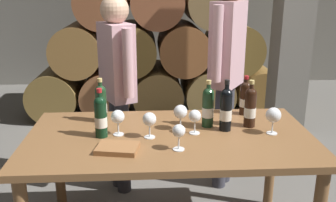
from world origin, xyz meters
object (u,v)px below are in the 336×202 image
object	(u,v)px
wine_bottle_1	(208,107)
wine_bottle_3	(245,98)
wine_bottle_0	(101,116)
wine_glass_1	(195,117)
wine_glass_5	(273,116)
wine_bottle_5	(226,109)
sommelier_presenting	(227,62)
wine_glass_2	(179,132)
wine_glass_4	(149,120)
taster_seated_left	(117,79)
tasting_notebook	(118,148)
dining_table	(170,149)
wine_bottle_2	(101,103)
wine_glass_3	(180,112)
wine_glass_0	(118,117)
wine_bottle_4	(250,107)

from	to	relation	value
wine_bottle_1	wine_bottle_3	size ratio (longest dim) A/B	1.11
wine_bottle_0	wine_glass_1	distance (m)	0.55
wine_glass_5	wine_bottle_0	bearing A→B (deg)	179.15
wine_bottle_3	wine_bottle_5	size ratio (longest dim) A/B	0.85
wine_bottle_5	sommelier_presenting	distance (m)	0.71
wine_glass_2	sommelier_presenting	xyz separation A→B (m)	(0.45, 0.95, 0.18)
wine_bottle_0	wine_bottle_5	bearing A→B (deg)	4.59
sommelier_presenting	wine_glass_4	bearing A→B (deg)	-127.84
wine_glass_5	taster_seated_left	distance (m)	1.21
wine_bottle_1	tasting_notebook	world-z (taller)	wine_bottle_1
dining_table	wine_bottle_3	distance (m)	0.67
wine_bottle_1	wine_bottle_2	xyz separation A→B (m)	(-0.67, 0.12, -0.00)
wine_bottle_5	sommelier_presenting	bearing A→B (deg)	78.52
wine_glass_3	tasting_notebook	world-z (taller)	wine_glass_3
wine_bottle_0	wine_bottle_2	world-z (taller)	wine_bottle_0
wine_bottle_5	tasting_notebook	size ratio (longest dim) A/B	1.45
wine_bottle_0	wine_glass_1	world-z (taller)	wine_bottle_0
wine_glass_0	wine_bottle_0	bearing A→B (deg)	-168.20
wine_glass_2	wine_glass_4	world-z (taller)	wine_glass_4
wine_glass_2	wine_glass_3	size ratio (longest dim) A/B	0.93
wine_bottle_1	wine_glass_5	distance (m)	0.40
wine_bottle_0	wine_glass_3	bearing A→B (deg)	10.10
wine_bottle_3	sommelier_presenting	bearing A→B (deg)	97.26
wine_glass_0	sommelier_presenting	bearing A→B (deg)	42.59
wine_glass_2	wine_glass_3	distance (m)	0.29
wine_bottle_1	sommelier_presenting	bearing A→B (deg)	68.89
wine_bottle_5	wine_glass_1	world-z (taller)	wine_bottle_5
wine_bottle_4	wine_bottle_1	bearing A→B (deg)	176.40
wine_glass_1	wine_bottle_5	bearing A→B (deg)	12.78
tasting_notebook	wine_glass_0	bearing A→B (deg)	103.05
wine_glass_5	sommelier_presenting	world-z (taller)	sommelier_presenting
dining_table	tasting_notebook	bearing A→B (deg)	-146.44
wine_bottle_5	wine_bottle_0	bearing A→B (deg)	-175.41
wine_bottle_0	wine_glass_1	size ratio (longest dim) A/B	1.97
wine_glass_1	wine_bottle_2	bearing A→B (deg)	157.49
wine_glass_1	wine_glass_4	bearing A→B (deg)	-170.06
wine_glass_1	wine_glass_4	distance (m)	0.27
wine_bottle_0	wine_glass_4	distance (m)	0.28
wine_glass_3	dining_table	bearing A→B (deg)	-127.95
wine_glass_0	wine_glass_1	xyz separation A→B (m)	(0.46, -0.00, -0.00)
wine_bottle_1	taster_seated_left	world-z (taller)	taster_seated_left
wine_glass_4	sommelier_presenting	xyz separation A→B (m)	(0.60, 0.78, 0.17)
wine_bottle_4	wine_glass_0	distance (m)	0.82
wine_glass_0	taster_seated_left	bearing A→B (deg)	94.00
wine_bottle_3	wine_bottle_1	bearing A→B (deg)	-144.03
wine_bottle_1	wine_glass_1	world-z (taller)	wine_bottle_1
wine_bottle_0	wine_bottle_3	world-z (taller)	wine_bottle_0
wine_bottle_5	wine_glass_2	xyz separation A→B (m)	(-0.31, -0.27, -0.03)
wine_bottle_5	wine_glass_1	xyz separation A→B (m)	(-0.19, -0.04, -0.03)
wine_bottle_0	wine_glass_5	bearing A→B (deg)	-0.85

